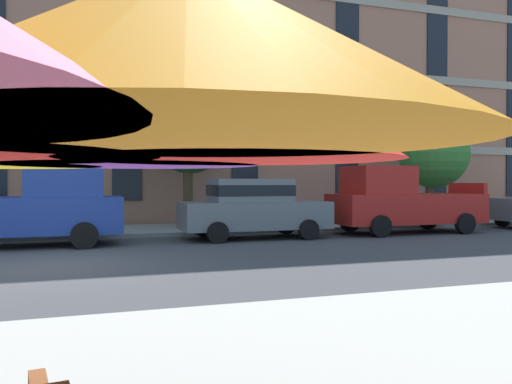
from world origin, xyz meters
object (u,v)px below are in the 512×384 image
pickup_blue (30,207)px  sedan_gray (253,207)px  pickup_red (400,202)px  street_tree_middle (189,124)px  street_tree_right (432,150)px

pickup_blue → sedan_gray: (6.12, -0.00, -0.08)m
sedan_gray → pickup_red: (5.13, 0.00, 0.08)m
pickup_red → street_tree_middle: street_tree_middle is taller
pickup_red → street_tree_right: size_ratio=1.15×
pickup_red → street_tree_middle: 7.69m
sedan_gray → street_tree_middle: street_tree_middle is taller
pickup_red → street_tree_right: (3.43, 2.87, 1.96)m
sedan_gray → pickup_red: 5.13m
street_tree_middle → pickup_blue: bearing=-146.1°
street_tree_middle → sedan_gray: bearing=-68.2°
sedan_gray → street_tree_middle: (-1.30, 3.25, 2.78)m
pickup_blue → street_tree_right: (14.68, 2.87, 1.96)m
street_tree_middle → pickup_red: bearing=-26.8°
pickup_red → street_tree_middle: bearing=153.2°
sedan_gray → pickup_red: pickup_red is taller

